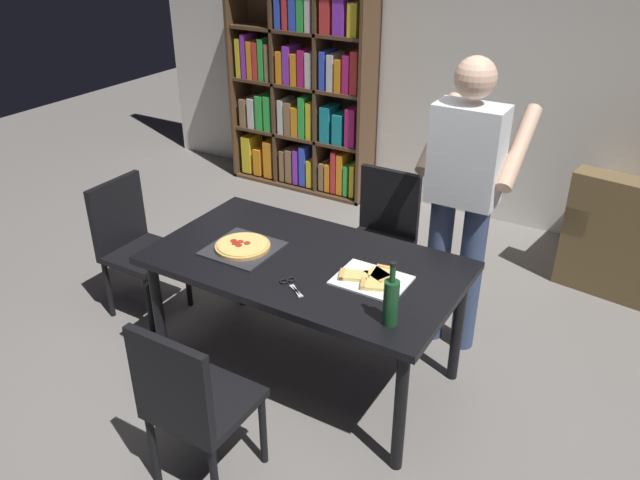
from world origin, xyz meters
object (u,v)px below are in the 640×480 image
object	(u,v)px
chair_near_camera	(191,400)
chair_left_end	(133,240)
bookshelf	(304,91)
wine_bottle	(391,301)
pepperoni_pizza_on_tray	(243,247)
kitchen_scissors	(290,284)
chair_far_side	(382,230)
person_serving_pizza	(463,192)
dining_table	(306,272)

from	to	relation	value
chair_near_camera	chair_left_end	xyz separation A→B (m)	(-1.31, 0.95, 0.00)
bookshelf	wine_bottle	size ratio (longest dim) A/B	6.17
bookshelf	wine_bottle	xyz separation A→B (m)	(2.12, -2.66, -0.05)
chair_near_camera	pepperoni_pizza_on_tray	size ratio (longest dim) A/B	2.48
chair_left_end	kitchen_scissors	xyz separation A→B (m)	(1.38, -0.25, 0.24)
chair_far_side	person_serving_pizza	xyz separation A→B (m)	(0.59, -0.22, 0.49)
bookshelf	dining_table	bearing A→B (deg)	-57.82
chair_left_end	pepperoni_pizza_on_tray	distance (m)	0.99
pepperoni_pizza_on_tray	wine_bottle	world-z (taller)	wine_bottle
dining_table	bookshelf	size ratio (longest dim) A/B	0.85
chair_far_side	person_serving_pizza	world-z (taller)	person_serving_pizza
chair_near_camera	chair_left_end	bearing A→B (deg)	144.15
dining_table	chair_left_end	bearing A→B (deg)	180.00
chair_left_end	wine_bottle	distance (m)	2.00
chair_left_end	dining_table	bearing A→B (deg)	0.00
dining_table	chair_left_end	distance (m)	1.32
chair_far_side	wine_bottle	distance (m)	1.44
bookshelf	person_serving_pizza	xyz separation A→B (m)	(2.08, -1.64, 0.08)
pepperoni_pizza_on_tray	bookshelf	bearing A→B (deg)	114.87
chair_left_end	pepperoni_pizza_on_tray	xyz separation A→B (m)	(0.96, -0.08, 0.25)
person_serving_pizza	wine_bottle	xyz separation A→B (m)	(0.04, -1.03, -0.13)
chair_near_camera	bookshelf	xyz separation A→B (m)	(-1.49, 3.32, 0.41)
dining_table	chair_far_side	world-z (taller)	chair_far_side
chair_far_side	kitchen_scissors	size ratio (longest dim) A/B	4.75
bookshelf	person_serving_pizza	world-z (taller)	bookshelf
person_serving_pizza	pepperoni_pizza_on_tray	distance (m)	1.26
person_serving_pizza	kitchen_scissors	distance (m)	1.14
chair_far_side	bookshelf	distance (m)	2.10
bookshelf	kitchen_scissors	bearing A→B (deg)	-59.25
dining_table	chair_near_camera	distance (m)	0.96
chair_far_side	bookshelf	xyz separation A→B (m)	(-1.49, 1.42, 0.41)
chair_near_camera	bookshelf	world-z (taller)	bookshelf
person_serving_pizza	kitchen_scissors	bearing A→B (deg)	-117.76
bookshelf	chair_near_camera	bearing A→B (deg)	-65.81
wine_bottle	kitchen_scissors	bearing A→B (deg)	175.72
person_serving_pizza	wine_bottle	size ratio (longest dim) A/B	5.54
dining_table	chair_near_camera	bearing A→B (deg)	-90.00
pepperoni_pizza_on_tray	kitchen_scissors	world-z (taller)	pepperoni_pizza_on_tray
chair_far_side	chair_left_end	xyz separation A→B (m)	(-1.31, -0.95, 0.00)
pepperoni_pizza_on_tray	person_serving_pizza	bearing A→B (deg)	40.61
chair_near_camera	chair_far_side	world-z (taller)	same
chair_near_camera	bookshelf	bearing A→B (deg)	114.19
dining_table	bookshelf	world-z (taller)	bookshelf
pepperoni_pizza_on_tray	kitchen_scissors	xyz separation A→B (m)	(0.43, -0.17, -0.01)
dining_table	pepperoni_pizza_on_tray	world-z (taller)	pepperoni_pizza_on_tray
person_serving_pizza	wine_bottle	world-z (taller)	person_serving_pizza
chair_left_end	bookshelf	world-z (taller)	bookshelf
dining_table	chair_near_camera	size ratio (longest dim) A/B	1.84
dining_table	person_serving_pizza	world-z (taller)	person_serving_pizza
kitchen_scissors	bookshelf	bearing A→B (deg)	120.75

